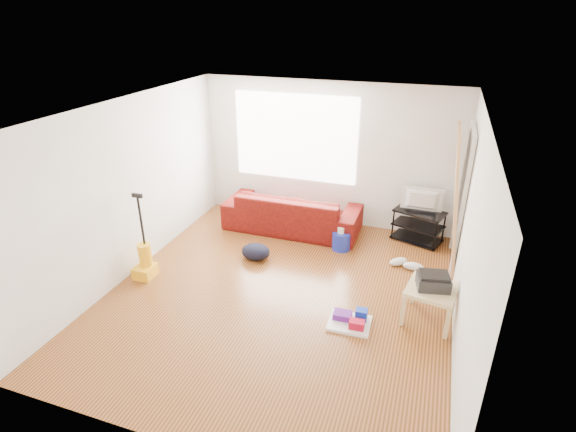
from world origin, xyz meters
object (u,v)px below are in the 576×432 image
(bucket, at_px, (341,249))
(backpack, at_px, (256,258))
(cleaning_tray, at_px, (351,321))
(side_table, at_px, (431,293))
(tv_stand, at_px, (418,225))
(vacuum, at_px, (145,262))
(sofa, at_px, (292,229))

(bucket, bearing_deg, backpack, -148.37)
(bucket, bearing_deg, cleaning_tray, -73.53)
(side_table, height_order, bucket, side_table)
(side_table, bearing_deg, backpack, 165.27)
(tv_stand, xyz_separation_m, vacuum, (-3.65, -2.41, -0.04))
(backpack, relative_size, vacuum, 0.35)
(backpack, bearing_deg, vacuum, -147.18)
(backpack, bearing_deg, bucket, 28.16)
(side_table, xyz_separation_m, vacuum, (-3.95, -0.28, -0.16))
(sofa, distance_m, cleaning_tray, 2.74)
(tv_stand, distance_m, backpack, 2.75)
(tv_stand, xyz_separation_m, backpack, (-2.33, -1.44, -0.28))
(side_table, xyz_separation_m, backpack, (-2.63, 0.69, -0.40))
(tv_stand, distance_m, vacuum, 4.37)
(tv_stand, relative_size, bucket, 2.96)
(sofa, bearing_deg, vacuum, 54.36)
(backpack, bearing_deg, sofa, 76.33)
(side_table, bearing_deg, bucket, 135.24)
(tv_stand, xyz_separation_m, bucket, (-1.14, -0.70, -0.28))
(tv_stand, relative_size, cleaning_tray, 1.68)
(sofa, relative_size, tv_stand, 2.64)
(cleaning_tray, distance_m, vacuum, 3.07)
(cleaning_tray, xyz_separation_m, backpack, (-1.73, 1.10, -0.06))
(vacuum, bearing_deg, cleaning_tray, -4.60)
(side_table, distance_m, cleaning_tray, 1.04)
(side_table, relative_size, cleaning_tray, 1.26)
(side_table, height_order, backpack, side_table)
(side_table, relative_size, bucket, 2.23)
(side_table, xyz_separation_m, bucket, (-1.44, 1.42, -0.40))
(cleaning_tray, relative_size, vacuum, 0.41)
(side_table, distance_m, bucket, 2.06)
(bucket, xyz_separation_m, cleaning_tray, (0.54, -1.84, 0.06))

